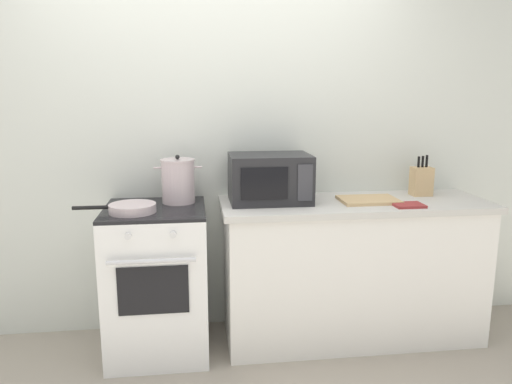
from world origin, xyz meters
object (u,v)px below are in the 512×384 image
object	(u,v)px
frying_pan	(131,208)
microwave	(270,178)
stock_pot	(178,181)
stove	(157,280)
oven_mitt	(408,205)
cutting_board	(369,200)
knife_block	(421,181)

from	to	relation	value
frying_pan	microwave	size ratio (longest dim) A/B	0.94
frying_pan	stock_pot	bearing A→B (deg)	41.16
stove	oven_mitt	size ratio (longest dim) A/B	5.11
stove	oven_mitt	xyz separation A→B (m)	(1.52, -0.16, 0.47)
frying_pan	cutting_board	world-z (taller)	frying_pan
stock_pot	knife_block	xyz separation A→B (m)	(1.60, 0.01, -0.04)
cutting_board	frying_pan	bearing A→B (deg)	-175.99
frying_pan	cutting_board	size ratio (longest dim) A/B	1.30
stove	microwave	world-z (taller)	microwave
cutting_board	stove	bearing A→B (deg)	-179.95
stove	stock_pot	size ratio (longest dim) A/B	3.06
frying_pan	oven_mitt	size ratio (longest dim) A/B	2.60
stock_pot	cutting_board	size ratio (longest dim) A/B	0.83
frying_pan	microwave	distance (m)	0.86
stock_pot	frying_pan	bearing A→B (deg)	-138.84
frying_pan	cutting_board	distance (m)	1.46
stove	stock_pot	world-z (taller)	stock_pot
frying_pan	microwave	world-z (taller)	microwave
cutting_board	knife_block	world-z (taller)	knife_block
stock_pot	oven_mitt	xyz separation A→B (m)	(1.38, -0.29, -0.13)
stock_pot	cutting_board	bearing A→B (deg)	-6.13
oven_mitt	microwave	bearing A→B (deg)	163.68
cutting_board	oven_mitt	size ratio (longest dim) A/B	2.00
microwave	cutting_board	world-z (taller)	microwave
stove	knife_block	size ratio (longest dim) A/B	3.40
microwave	knife_block	world-z (taller)	microwave
knife_block	cutting_board	bearing A→B (deg)	-161.28
stove	cutting_board	distance (m)	1.41
stove	knife_block	xyz separation A→B (m)	(1.74, 0.14, 0.56)
stock_pot	oven_mitt	size ratio (longest dim) A/B	1.67
stock_pot	microwave	xyz separation A→B (m)	(0.57, -0.05, 0.01)
microwave	knife_block	bearing A→B (deg)	3.43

